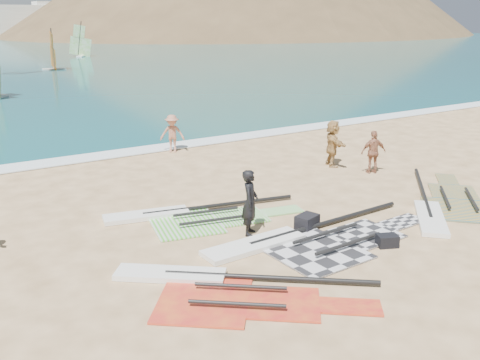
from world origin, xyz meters
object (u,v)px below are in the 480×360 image
rig_orange (444,205)px  gear_bag_near (307,222)px  rig_grey (308,241)px  beachgoer_mid (172,134)px  rig_green (189,216)px  gear_bag_far (387,241)px  beachgoer_back (373,152)px  rig_red (219,288)px  beachgoer_right (333,143)px  person_wetsuit (250,202)px

rig_orange → gear_bag_near: (-4.41, 0.84, 0.14)m
rig_grey → beachgoer_mid: bearing=81.1°
rig_orange → rig_green: bearing=109.9°
rig_grey → gear_bag_far: gear_bag_far is taller
rig_grey → beachgoer_back: beachgoer_back is taller
rig_green → beachgoer_mid: bearing=80.1°
rig_red → beachgoer_right: size_ratio=2.71×
rig_red → rig_green: bearing=109.1°
rig_red → gear_bag_far: gear_bag_far is taller
gear_bag_near → person_wetsuit: size_ratio=0.35×
gear_bag_far → person_wetsuit: person_wetsuit is taller
rig_grey → rig_green: rig_grey is taller
beachgoer_back → beachgoer_right: bearing=-46.6°
rig_grey → rig_red: size_ratio=1.37×
rig_orange → beachgoer_right: size_ratio=3.11×
rig_green → rig_orange: (6.66, -3.15, 0.00)m
rig_orange → beachgoer_mid: size_ratio=3.47×
beachgoer_mid → beachgoer_right: bearing=-21.1°
rig_orange → beachgoer_right: (0.24, 5.12, 0.80)m
beachgoer_back → rig_orange: bearing=99.8°
gear_bag_far → beachgoer_right: bearing=58.9°
gear_bag_far → person_wetsuit: (-2.36, 2.41, 0.70)m
rig_green → gear_bag_near: (2.24, -2.31, 0.14)m
gear_bag_far → beachgoer_mid: bearing=91.7°
person_wetsuit → rig_grey: bearing=-101.8°
rig_red → gear_bag_near: (3.59, 1.61, 0.14)m
rig_grey → gear_bag_near: bearing=50.9°
gear_bag_near → person_wetsuit: (-1.44, 0.51, 0.66)m
rig_green → rig_grey: bearing=-48.4°
rig_green → gear_bag_near: size_ratio=9.32×
beachgoer_mid → beachgoer_right: beachgoer_right is taller
gear_bag_far → rig_green: bearing=126.9°
rig_orange → beachgoer_right: 5.19m
rig_orange → beachgoer_back: bearing=32.7°
rig_grey → rig_green: bearing=117.0°
rig_green → beachgoer_right: 7.22m
rig_orange → person_wetsuit: (-5.85, 1.35, 0.79)m
rig_green → person_wetsuit: (0.80, -1.80, 0.79)m
person_wetsuit → beachgoer_back: (6.66, 2.29, -0.09)m
beachgoer_back → beachgoer_right: 1.59m
rig_green → beachgoer_back: bearing=15.9°
beachgoer_right → rig_orange: bearing=-159.6°
rig_red → gear_bag_near: size_ratio=7.86×
rig_red → beachgoer_mid: size_ratio=3.02×
rig_green → beachgoer_right: bearing=28.1°
rig_orange → gear_bag_far: gear_bag_far is taller
rig_grey → rig_orange: (4.94, -0.12, -0.00)m
beachgoer_mid → rig_green: bearing=-81.9°
beachgoer_back → rig_grey: bearing=53.8°
rig_red → beachgoer_right: (8.24, 5.89, 0.80)m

